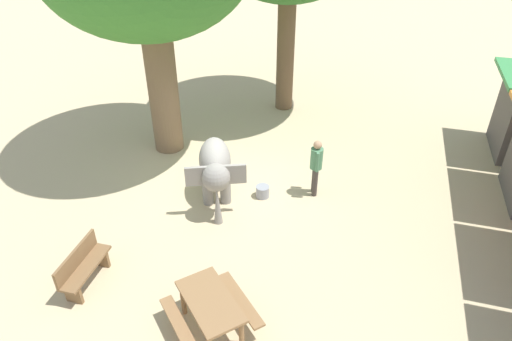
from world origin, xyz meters
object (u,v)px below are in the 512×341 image
object	(u,v)px
elephant	(215,166)
feed_bucket	(263,191)
picnic_table_near	(211,307)
wooden_bench	(83,266)
person_handler	(316,164)

from	to	relation	value
elephant	feed_bucket	bearing A→B (deg)	85.48
picnic_table_near	wooden_bench	bearing A→B (deg)	-142.59
elephant	wooden_bench	bearing A→B (deg)	-46.38
elephant	picnic_table_near	world-z (taller)	elephant
elephant	picnic_table_near	size ratio (longest dim) A/B	1.04
elephant	feed_bucket	distance (m)	1.47
feed_bucket	elephant	bearing A→B (deg)	-72.77
wooden_bench	feed_bucket	bearing A→B (deg)	143.72
elephant	picnic_table_near	distance (m)	4.19
picnic_table_near	person_handler	bearing A→B (deg)	121.27
person_handler	feed_bucket	xyz separation A→B (m)	(0.52, -1.30, -0.79)
person_handler	picnic_table_near	size ratio (longest dim) A/B	0.77
wooden_bench	elephant	bearing A→B (deg)	154.52
person_handler	feed_bucket	world-z (taller)	person_handler
person_handler	wooden_bench	bearing A→B (deg)	32.78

